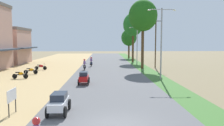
{
  "coord_description": "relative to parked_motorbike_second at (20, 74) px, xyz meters",
  "views": [
    {
      "loc": [
        -0.57,
        -11.02,
        4.3
      ],
      "look_at": [
        0.38,
        15.63,
        1.79
      ],
      "focal_mm": 36.87,
      "sensor_mm": 36.0,
      "label": 1
    }
  ],
  "objects": [
    {
      "name": "car_hatchback_red",
      "position": [
        7.55,
        -3.73,
        0.19
      ],
      "size": [
        1.04,
        2.0,
        1.23
      ],
      "color": "red",
      "rests_on": "road_strip"
    },
    {
      "name": "motorbike_ahead_fourth",
      "position": [
        7.12,
        16.91,
        0.02
      ],
      "size": [
        0.54,
        1.8,
        0.94
      ],
      "color": "black",
      "rests_on": "road_strip"
    },
    {
      "name": "median_tree_third",
      "position": [
        15.89,
        31.87,
        4.68
      ],
      "size": [
        3.86,
        3.86,
        7.31
      ],
      "color": "#4C351E",
      "rests_on": "median_strip"
    },
    {
      "name": "median_tree_nearest",
      "position": [
        15.54,
        9.16,
        7.62
      ],
      "size": [
        4.4,
        4.4,
        10.58
      ],
      "color": "#4C351E",
      "rests_on": "median_strip"
    },
    {
      "name": "utility_pole_near",
      "position": [
        17.97,
        10.93,
        3.67
      ],
      "size": [
        1.8,
        0.2,
        8.08
      ],
      "color": "brown",
      "rests_on": "ground"
    },
    {
      "name": "streetlamp_mid",
      "position": [
        15.91,
        17.55,
        3.62
      ],
      "size": [
        3.16,
        0.2,
        7.05
      ],
      "color": "gray",
      "rests_on": "median_strip"
    },
    {
      "name": "median_tree_second",
      "position": [
        15.51,
        20.82,
        7.1
      ],
      "size": [
        4.03,
        4.03,
        10.0
      ],
      "color": "#4C351E",
      "rests_on": "median_strip"
    },
    {
      "name": "motorbike_ahead_third",
      "position": [
        7.41,
        12.36,
        0.3
      ],
      "size": [
        0.54,
        1.8,
        1.66
      ],
      "color": "black",
      "rests_on": "road_strip"
    },
    {
      "name": "street_signboard",
      "position": [
        4.23,
        -13.13,
        0.55
      ],
      "size": [
        0.06,
        1.3,
        1.5
      ],
      "color": "#262628",
      "rests_on": "dirt_shoulder"
    },
    {
      "name": "parked_motorbike_fourth",
      "position": [
        0.11,
        8.19,
        0.0
      ],
      "size": [
        1.8,
        0.54,
        0.94
      ],
      "color": "black",
      "rests_on": "dirt_shoulder"
    },
    {
      "name": "parked_motorbike_third",
      "position": [
        0.07,
        3.61,
        0.0
      ],
      "size": [
        1.8,
        0.54,
        0.94
      ],
      "color": "black",
      "rests_on": "dirt_shoulder"
    },
    {
      "name": "car_sedan_white",
      "position": [
        6.89,
        -12.99,
        0.19
      ],
      "size": [
        1.1,
        2.26,
        1.19
      ],
      "color": "silver",
      "rests_on": "road_strip"
    },
    {
      "name": "motorbike_ahead_second",
      "position": [
        6.68,
        7.58,
        0.3
      ],
      "size": [
        0.54,
        1.8,
        1.66
      ],
      "color": "black",
      "rests_on": "road_strip"
    },
    {
      "name": "streetlamp_near",
      "position": [
        15.91,
        -0.97,
        4.04
      ],
      "size": [
        3.16,
        0.2,
        7.88
      ],
      "color": "gray",
      "rests_on": "median_strip"
    },
    {
      "name": "parked_motorbike_second",
      "position": [
        0.0,
        0.0,
        0.0
      ],
      "size": [
        1.8,
        0.54,
        0.94
      ],
      "color": "black",
      "rests_on": "dirt_shoulder"
    },
    {
      "name": "shophouse_far",
      "position": [
        -9.87,
        18.62,
        2.91
      ],
      "size": [
        9.79,
        8.25,
        6.9
      ],
      "color": "tan",
      "rests_on": "ground"
    }
  ]
}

